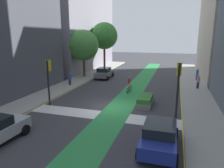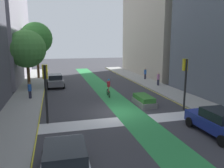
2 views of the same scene
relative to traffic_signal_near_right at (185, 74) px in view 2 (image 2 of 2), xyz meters
name	(u,v)px [view 2 (image 2 of 2)]	position (x,y,z in m)	size (l,w,h in m)	color
ground_plane	(118,112)	(-5.50, 0.56, -2.93)	(120.00, 120.00, 0.00)	#38383D
bike_lane_paint	(128,111)	(-4.67, 0.56, -2.93)	(2.40, 60.00, 0.01)	#2D8C47
crosswalk_band	(126,121)	(-5.50, -1.44, -2.93)	(12.00, 1.80, 0.01)	silver
sidewalk_left	(17,120)	(-13.00, 0.56, -2.86)	(3.00, 60.00, 0.15)	#9E9E99
curb_stripe_left	(39,119)	(-11.50, 0.56, -2.93)	(0.16, 60.00, 0.01)	yellow
sidewalk_right	(200,105)	(2.00, 0.56, -2.86)	(3.00, 60.00, 0.15)	#9E9E99
curb_stripe_right	(184,107)	(0.50, 0.56, -2.93)	(0.16, 60.00, 0.01)	yellow
traffic_signal_near_right	(185,74)	(0.00, 0.00, 0.00)	(0.35, 0.52, 4.18)	black
traffic_signal_near_left	(45,83)	(-10.86, -0.39, -0.10)	(0.35, 0.52, 4.03)	black
car_silver_left_near	(65,163)	(-10.01, -7.38, -2.13)	(2.12, 4.25, 1.57)	#B2B7BF
car_grey_left_far	(55,80)	(-10.18, 12.38, -2.13)	(2.18, 4.27, 1.57)	slate
car_blue_right_near	(218,122)	(-0.88, -5.09, -2.13)	(2.05, 4.21, 1.57)	navy
cyclist_in_lane	(109,87)	(-4.98, 5.75, -1.96)	(0.32, 1.73, 1.86)	black
pedestrian_sidewalk_right_a	(158,79)	(2.34, 9.33, -1.98)	(0.34, 0.34, 1.59)	#262638
pedestrian_sidewalk_left_a	(30,90)	(-12.61, 6.49, -1.99)	(0.34, 0.34, 1.58)	#262638
pedestrian_sidewalk_right_b	(145,74)	(2.63, 14.10, -1.97)	(0.34, 0.34, 1.60)	#262638
street_tree_near	(27,49)	(-13.22, 12.09, 1.77)	(4.41, 4.41, 6.78)	brown
street_tree_far	(36,38)	(-12.56, 19.40, 3.09)	(4.67, 4.67, 8.23)	brown
median_planter	(144,101)	(-2.67, 2.01, -2.53)	(1.27, 2.86, 0.85)	slate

